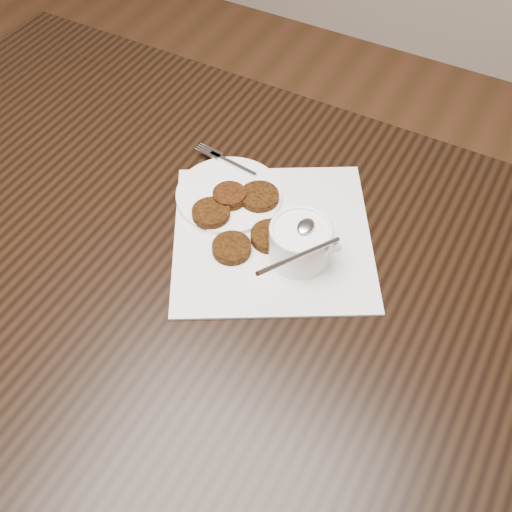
{
  "coord_description": "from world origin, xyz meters",
  "views": [
    {
      "loc": [
        0.41,
        -0.38,
        1.52
      ],
      "look_at": [
        0.12,
        0.14,
        0.8
      ],
      "focal_mm": 44.49,
      "sensor_mm": 36.0,
      "label": 1
    }
  ],
  "objects_px": {
    "napkin": "(272,236)",
    "plate_with_patty": "(229,192)",
    "table": "(211,378)",
    "sauce_ramekin": "(301,228)"
  },
  "relations": [
    {
      "from": "table",
      "to": "plate_with_patty",
      "type": "distance_m",
      "value": 0.41
    },
    {
      "from": "sauce_ramekin",
      "to": "table",
      "type": "bearing_deg",
      "value": -149.05
    },
    {
      "from": "plate_with_patty",
      "to": "table",
      "type": "bearing_deg",
      "value": -79.45
    },
    {
      "from": "napkin",
      "to": "plate_with_patty",
      "type": "height_order",
      "value": "plate_with_patty"
    },
    {
      "from": "table",
      "to": "plate_with_patty",
      "type": "xyz_separation_m",
      "value": [
        -0.03,
        0.14,
        0.39
      ]
    },
    {
      "from": "plate_with_patty",
      "to": "napkin",
      "type": "bearing_deg",
      "value": -22.43
    },
    {
      "from": "plate_with_patty",
      "to": "sauce_ramekin",
      "type": "bearing_deg",
      "value": -20.95
    },
    {
      "from": "napkin",
      "to": "plate_with_patty",
      "type": "distance_m",
      "value": 0.11
    },
    {
      "from": "table",
      "to": "plate_with_patty",
      "type": "relative_size",
      "value": 7.93
    },
    {
      "from": "table",
      "to": "plate_with_patty",
      "type": "height_order",
      "value": "plate_with_patty"
    }
  ]
}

